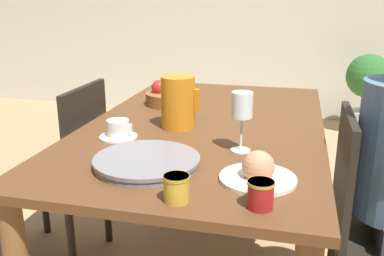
% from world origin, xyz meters
% --- Properties ---
extents(dining_table, '(0.96, 1.60, 0.74)m').
position_xyz_m(dining_table, '(0.00, 0.00, 0.64)').
color(dining_table, brown).
rests_on(dining_table, ground_plane).
extents(chair_person_side, '(0.42, 0.42, 0.88)m').
position_xyz_m(chair_person_side, '(0.67, -0.23, 0.47)').
color(chair_person_side, black).
rests_on(chair_person_side, ground_plane).
extents(chair_opposite, '(0.42, 0.42, 0.88)m').
position_xyz_m(chair_opposite, '(-0.67, -0.03, 0.47)').
color(chair_opposite, black).
rests_on(chair_opposite, ground_plane).
extents(red_pitcher, '(0.16, 0.14, 0.21)m').
position_xyz_m(red_pitcher, '(-0.09, -0.09, 0.85)').
color(red_pitcher, orange).
rests_on(red_pitcher, dining_table).
extents(wine_glass_water, '(0.07, 0.07, 0.21)m').
position_xyz_m(wine_glass_water, '(0.19, -0.30, 0.90)').
color(wine_glass_water, white).
rests_on(wine_glass_water, dining_table).
extents(teacup_near_person, '(0.14, 0.14, 0.07)m').
position_xyz_m(teacup_near_person, '(-0.28, -0.27, 0.77)').
color(teacup_near_person, white).
rests_on(teacup_near_person, dining_table).
extents(serving_tray, '(0.34, 0.34, 0.03)m').
position_xyz_m(serving_tray, '(-0.08, -0.51, 0.76)').
color(serving_tray, gray).
rests_on(serving_tray, dining_table).
extents(bread_plate, '(0.22, 0.22, 0.10)m').
position_xyz_m(bread_plate, '(0.27, -0.53, 0.77)').
color(bread_plate, white).
rests_on(bread_plate, dining_table).
extents(jam_jar_amber, '(0.07, 0.07, 0.07)m').
position_xyz_m(jam_jar_amber, '(0.08, -0.72, 0.78)').
color(jam_jar_amber, gold).
rests_on(jam_jar_amber, dining_table).
extents(jam_jar_red, '(0.07, 0.07, 0.07)m').
position_xyz_m(jam_jar_red, '(0.29, -0.70, 0.78)').
color(jam_jar_red, '#A81E1E').
rests_on(jam_jar_red, dining_table).
extents(fruit_bowl, '(0.24, 0.24, 0.12)m').
position_xyz_m(fruit_bowl, '(-0.24, 0.26, 0.78)').
color(fruit_bowl, brown).
rests_on(fruit_bowl, dining_table).
extents(potted_plant, '(0.40, 0.40, 0.75)m').
position_xyz_m(potted_plant, '(1.00, 2.45, 0.46)').
color(potted_plant, beige).
rests_on(potted_plant, ground_plane).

